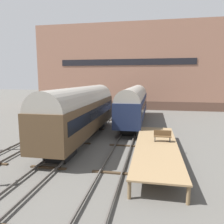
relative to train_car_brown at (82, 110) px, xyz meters
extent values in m
plane|color=#56544F|center=(0.00, -4.42, -3.04)|extent=(200.00, 200.00, 0.00)
cube|color=#4C4742|center=(-5.18, -4.42, -2.86)|extent=(0.08, 60.00, 0.16)
cube|color=#4C4742|center=(-3.74, -4.42, -2.86)|extent=(0.08, 60.00, 0.16)
cube|color=#3D2D1E|center=(-4.46, -1.42, -2.99)|extent=(2.60, 0.24, 0.10)
cube|color=#3D2D1E|center=(-4.46, 4.58, -2.99)|extent=(2.60, 0.24, 0.10)
cube|color=#3D2D1E|center=(-4.46, 10.58, -2.99)|extent=(2.60, 0.24, 0.10)
cube|color=#3D2D1E|center=(-4.46, 16.58, -2.99)|extent=(2.60, 0.24, 0.10)
cube|color=#3D2D1E|center=(-4.46, 22.58, -2.99)|extent=(2.60, 0.24, 0.10)
cube|color=#4C4742|center=(-0.72, -4.42, -2.86)|extent=(0.08, 60.00, 0.16)
cube|color=#4C4742|center=(0.72, -4.42, -2.86)|extent=(0.08, 60.00, 0.16)
cube|color=#3D2D1E|center=(0.00, -7.42, -2.99)|extent=(2.60, 0.24, 0.10)
cube|color=#3D2D1E|center=(0.00, -1.42, -2.99)|extent=(2.60, 0.24, 0.10)
cube|color=#3D2D1E|center=(0.00, 4.58, -2.99)|extent=(2.60, 0.24, 0.10)
cube|color=#3D2D1E|center=(0.00, 10.58, -2.99)|extent=(2.60, 0.24, 0.10)
cube|color=#3D2D1E|center=(0.00, 16.58, -2.99)|extent=(2.60, 0.24, 0.10)
cube|color=#3D2D1E|center=(0.00, 22.58, -2.99)|extent=(2.60, 0.24, 0.10)
cube|color=#4C4742|center=(3.74, -4.42, -2.86)|extent=(0.08, 60.00, 0.16)
cube|color=#4C4742|center=(5.18, -4.42, -2.86)|extent=(0.08, 60.00, 0.16)
cube|color=#3D2D1E|center=(4.46, -7.42, -2.99)|extent=(2.60, 0.24, 0.10)
cube|color=#3D2D1E|center=(4.46, -1.42, -2.99)|extent=(2.60, 0.24, 0.10)
cube|color=#3D2D1E|center=(4.46, 4.58, -2.99)|extent=(2.60, 0.24, 0.10)
cube|color=#3D2D1E|center=(4.46, 10.58, -2.99)|extent=(2.60, 0.24, 0.10)
cube|color=#3D2D1E|center=(4.46, 16.58, -2.99)|extent=(2.60, 0.24, 0.10)
cube|color=#3D2D1E|center=(4.46, 22.58, -2.99)|extent=(2.60, 0.24, 0.10)
cube|color=black|center=(0.00, 5.32, -2.54)|extent=(1.80, 2.40, 1.00)
cube|color=black|center=(0.00, -5.32, -2.54)|extent=(1.80, 2.40, 1.00)
cube|color=#4C3823|center=(0.00, 0.00, -0.59)|extent=(3.09, 16.37, 2.90)
cube|color=black|center=(0.00, 0.00, -0.24)|extent=(3.13, 15.06, 1.04)
cylinder|color=gray|center=(0.00, 0.00, 0.86)|extent=(2.94, 16.05, 2.94)
cube|color=black|center=(4.46, 15.33, -2.54)|extent=(1.80, 2.40, 1.00)
cube|color=black|center=(4.46, 3.51, -2.54)|extent=(1.80, 2.40, 1.00)
cube|color=#192342|center=(4.46, 9.42, -0.68)|extent=(2.88, 18.18, 2.72)
cube|color=black|center=(4.46, 9.42, -0.35)|extent=(2.92, 16.72, 0.98)
cylinder|color=gray|center=(4.46, 9.42, 0.68)|extent=(2.74, 17.82, 2.74)
cube|color=#8C704C|center=(7.38, -4.11, -2.01)|extent=(3.20, 12.57, 0.10)
cylinder|color=brown|center=(5.93, -10.25, -2.55)|extent=(0.20, 0.20, 0.98)
cylinder|color=brown|center=(8.83, -10.25, -2.55)|extent=(0.20, 0.20, 0.98)
cylinder|color=brown|center=(5.93, 2.02, -2.55)|extent=(0.20, 0.20, 0.98)
cylinder|color=brown|center=(8.83, 2.02, -2.55)|extent=(0.20, 0.20, 0.98)
cylinder|color=brown|center=(5.93, -4.11, -2.55)|extent=(0.20, 0.20, 0.98)
cylinder|color=brown|center=(8.83, -4.11, -2.55)|extent=(0.20, 0.20, 0.98)
cube|color=brown|center=(7.85, -3.06, -1.53)|extent=(1.40, 0.40, 0.06)
cube|color=brown|center=(7.85, -2.89, -1.28)|extent=(1.40, 0.06, 0.45)
cube|color=black|center=(7.25, -3.06, -1.76)|extent=(0.06, 0.40, 0.40)
cube|color=black|center=(8.44, -3.06, -1.76)|extent=(0.06, 0.40, 0.40)
cube|color=brown|center=(1.62, 29.33, -2.18)|extent=(37.96, 12.76, 1.71)
cube|color=#936651|center=(1.62, 29.33, 6.37)|extent=(37.96, 12.76, 15.38)
cube|color=black|center=(1.62, 22.90, 6.37)|extent=(26.57, 0.10, 1.20)
camera|label=1|loc=(6.97, -20.71, 3.09)|focal=35.00mm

